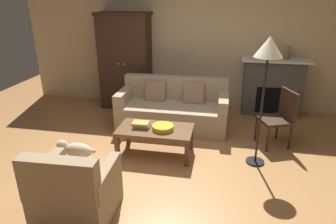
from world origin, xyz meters
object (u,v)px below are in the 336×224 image
object	(u,v)px
armchair_near_left	(75,193)
side_chair_wooden	(280,115)
fireplace	(272,87)
armoire	(125,61)
coffee_table	(155,132)
book_stack	(141,125)
dog	(76,151)
floor_lamp	(268,55)
mantel_vase_jade	(267,51)
mantel_vase_bronze	(287,53)
fruit_bowl	(163,127)
couch	(173,110)

from	to	relation	value
armchair_near_left	side_chair_wooden	distance (m)	3.22
fireplace	armoire	xyz separation A→B (m)	(-2.95, -0.08, 0.40)
coffee_table	book_stack	bearing A→B (deg)	-178.70
armoire	dog	distance (m)	2.59
fireplace	dog	xyz separation A→B (m)	(-2.88, -2.56, -0.32)
side_chair_wooden	floor_lamp	xyz separation A→B (m)	(-0.38, -0.64, 1.04)
armoire	dog	bearing A→B (deg)	-88.27
fireplace	mantel_vase_jade	bearing A→B (deg)	-174.31
armchair_near_left	dog	size ratio (longest dim) A/B	1.53
side_chair_wooden	book_stack	bearing A→B (deg)	-162.04
mantel_vase_bronze	floor_lamp	xyz separation A→B (m)	(-0.60, -1.96, 0.31)
coffee_table	fruit_bowl	xyz separation A→B (m)	(0.12, -0.02, 0.09)
fireplace	coffee_table	distance (m)	2.75
mantel_vase_jade	floor_lamp	distance (m)	2.00
coffee_table	floor_lamp	xyz separation A→B (m)	(1.47, 0.02, 1.18)
book_stack	armchair_near_left	distance (m)	1.55
mantel_vase_bronze	mantel_vase_jade	bearing A→B (deg)	180.00
fruit_bowl	armchair_near_left	size ratio (longest dim) A/B	0.36
floor_lamp	fireplace	bearing A→B (deg)	78.14
fireplace	side_chair_wooden	size ratio (longest dim) A/B	1.40
couch	dog	bearing A→B (deg)	-123.97
fruit_bowl	side_chair_wooden	distance (m)	1.86
coffee_table	mantel_vase_jade	distance (m)	2.76
coffee_table	mantel_vase_bronze	xyz separation A→B (m)	(2.06, 1.98, 0.87)
fruit_bowl	book_stack	distance (m)	0.33
couch	floor_lamp	bearing A→B (deg)	-36.42
armchair_near_left	floor_lamp	bearing A→B (deg)	37.91
fruit_bowl	mantel_vase_jade	world-z (taller)	mantel_vase_jade
fireplace	armoire	size ratio (longest dim) A/B	0.65
armchair_near_left	book_stack	bearing A→B (deg)	78.71
armoire	coffee_table	size ratio (longest dim) A/B	1.75
armoire	coffee_table	world-z (taller)	armoire
coffee_table	book_stack	xyz separation A→B (m)	(-0.21, -0.00, 0.10)
coffee_table	book_stack	size ratio (longest dim) A/B	4.24
floor_lamp	fruit_bowl	bearing A→B (deg)	-178.16
side_chair_wooden	dog	bearing A→B (deg)	-156.75
couch	coffee_table	world-z (taller)	couch
mantel_vase_bronze	armchair_near_left	distance (m)	4.44
couch	fruit_bowl	xyz separation A→B (m)	(0.04, -1.06, 0.14)
armoire	mantel_vase_jade	world-z (taller)	armoire
coffee_table	dog	xyz separation A→B (m)	(-0.99, -0.56, -0.12)
armoire	side_chair_wooden	distance (m)	3.21
mantel_vase_bronze	armoire	bearing A→B (deg)	-178.90
fireplace	side_chair_wooden	world-z (taller)	fireplace
mantel_vase_jade	side_chair_wooden	bearing A→B (deg)	-83.80
mantel_vase_jade	armchair_near_left	distance (m)	4.25
fireplace	couch	xyz separation A→B (m)	(-1.80, -0.96, -0.25)
couch	side_chair_wooden	size ratio (longest dim) A/B	2.13
book_stack	mantel_vase_jade	size ratio (longest dim) A/B	0.89
fruit_bowl	floor_lamp	world-z (taller)	floor_lamp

